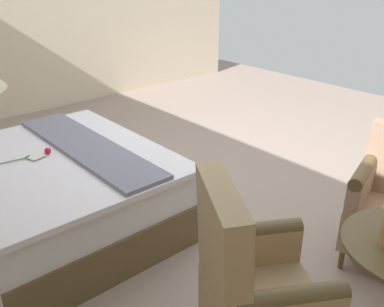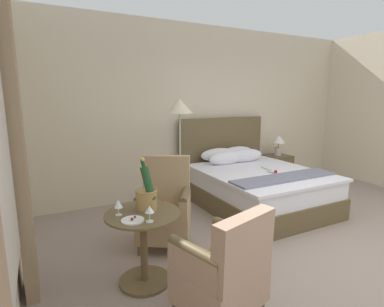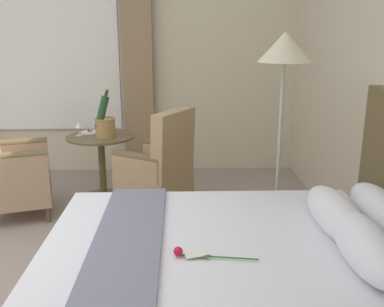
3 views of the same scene
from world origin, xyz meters
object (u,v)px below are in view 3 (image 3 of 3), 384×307
at_px(floor_lamp_brass, 284,65).
at_px(armchair_by_window, 159,173).
at_px(snack_plate, 90,132).
at_px(wine_glass_near_bucket, 108,122).
at_px(armchair_facing_bed, 14,173).
at_px(wine_glass_near_edge, 79,126).
at_px(bed, 251,288).
at_px(side_table_round, 102,164).
at_px(champagne_bucket, 105,124).

distance_m(floor_lamp_brass, armchair_by_window, 1.55).
bearing_deg(armchair_by_window, snack_plate, -128.54).
xyz_separation_m(wine_glass_near_bucket, armchair_facing_bed, (0.59, -0.80, -0.37)).
distance_m(wine_glass_near_bucket, armchair_by_window, 0.94).
xyz_separation_m(floor_lamp_brass, armchair_facing_bed, (-0.72, -2.32, -1.04)).
bearing_deg(armchair_by_window, floor_lamp_brass, 56.20).
bearing_deg(wine_glass_near_edge, snack_plate, 146.84).
relative_size(floor_lamp_brass, armchair_facing_bed, 1.84).
distance_m(bed, snack_plate, 2.72).
distance_m(floor_lamp_brass, wine_glass_near_edge, 2.21).
bearing_deg(bed, wine_glass_near_bucket, -154.93).
bearing_deg(side_table_round, wine_glass_near_bucket, 167.23).
bearing_deg(armchair_facing_bed, snack_plate, 129.81).
xyz_separation_m(champagne_bucket, wine_glass_near_edge, (-0.07, -0.28, -0.03)).
xyz_separation_m(bed, floor_lamp_brass, (-1.12, 0.38, 1.11)).
bearing_deg(floor_lamp_brass, snack_plate, -125.93).
height_order(floor_lamp_brass, wine_glass_near_bucket, floor_lamp_brass).
height_order(wine_glass_near_bucket, snack_plate, wine_glass_near_bucket).
relative_size(champagne_bucket, wine_glass_near_edge, 3.49).
bearing_deg(wine_glass_near_edge, champagne_bucket, 75.85).
relative_size(champagne_bucket, armchair_facing_bed, 0.53).
height_order(wine_glass_near_edge, armchair_by_window, armchair_by_window).
distance_m(wine_glass_near_bucket, armchair_facing_bed, 1.06).
distance_m(floor_lamp_brass, wine_glass_near_bucket, 2.12).
relative_size(side_table_round, wine_glass_near_bucket, 4.76).
relative_size(wine_glass_near_bucket, snack_plate, 0.75).
distance_m(side_table_round, armchair_by_window, 0.76).
distance_m(side_table_round, snack_plate, 0.36).
bearing_deg(champagne_bucket, snack_plate, -134.73).
xyz_separation_m(champagne_bucket, snack_plate, (-0.19, -0.19, -0.13)).
height_order(floor_lamp_brass, armchair_by_window, floor_lamp_brass).
xyz_separation_m(side_table_round, snack_plate, (-0.13, -0.13, 0.31)).
distance_m(floor_lamp_brass, champagne_bucket, 1.94).
bearing_deg(armchair_facing_bed, floor_lamp_brass, 72.88).
relative_size(side_table_round, armchair_by_window, 0.66).
distance_m(floor_lamp_brass, snack_plate, 2.24).
bearing_deg(wine_glass_near_bucket, wine_glass_near_edge, -52.96).
height_order(floor_lamp_brass, champagne_bucket, floor_lamp_brass).
xyz_separation_m(side_table_round, champagne_bucket, (0.06, 0.06, 0.44)).
height_order(wine_glass_near_bucket, armchair_facing_bed, armchair_facing_bed).
bearing_deg(floor_lamp_brass, wine_glass_near_edge, -121.91).
xyz_separation_m(bed, armchair_facing_bed, (-1.84, -1.94, 0.07)).
relative_size(wine_glass_near_edge, armchair_facing_bed, 0.15).
bearing_deg(wine_glass_near_bucket, armchair_by_window, 40.03).
height_order(champagne_bucket, armchair_facing_bed, champagne_bucket).
xyz_separation_m(floor_lamp_brass, armchair_by_window, (-0.64, -0.96, -1.03)).
height_order(bed, snack_plate, bed).
height_order(bed, champagne_bucket, bed).
bearing_deg(wine_glass_near_bucket, floor_lamp_brass, 49.29).
bearing_deg(wine_glass_near_bucket, snack_plate, -67.70).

